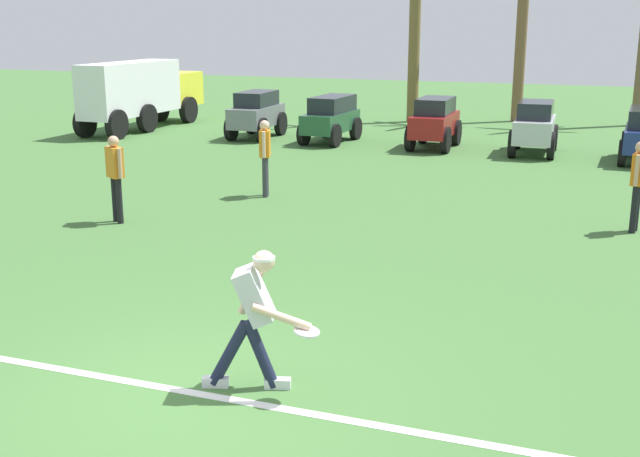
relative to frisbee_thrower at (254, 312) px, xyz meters
The scene contains 14 objects.
ground_plane 1.04m from the frisbee_thrower, 140.81° to the right, with size 80.00×80.00×0.00m, color #426E36.
field_line_paint 1.00m from the frisbee_thrower, 147.64° to the right, with size 22.97×0.12×0.01m, color white.
frisbee_thrower is the anchor object (origin of this frame).
frisbee_in_flight 0.57m from the frisbee_thrower, ahead, with size 0.28×0.28×0.06m.
teammate_near_sideline 7.28m from the frisbee_thrower, 135.00° to the left, with size 0.46×0.35×1.56m.
teammate_midfield 8.49m from the frisbee_thrower, 65.72° to the left, with size 0.26×0.50×1.56m.
teammate_deep 8.84m from the frisbee_thrower, 113.94° to the left, with size 0.30×0.49×1.56m.
parked_car_slot_a 17.18m from the frisbee_thrower, 115.16° to the left, with size 1.26×2.39×1.40m.
parked_car_slot_b 16.28m from the frisbee_thrower, 107.45° to the left, with size 1.23×2.44×1.34m.
parked_car_slot_c 15.61m from the frisbee_thrower, 96.58° to the left, with size 1.20×2.36×1.40m.
parked_car_slot_d 15.51m from the frisbee_thrower, 86.53° to the left, with size 1.26×2.39×1.40m.
box_truck 19.76m from the frisbee_thrower, 126.15° to the left, with size 1.40×5.90×2.20m.
palm_tree_far_left 21.63m from the frisbee_thrower, 100.38° to the left, with size 3.18×3.08×7.15m.
palm_tree_left_of_centre 22.75m from the frisbee_thrower, 91.08° to the left, with size 3.45×3.61×7.10m.
Camera 1 is at (3.72, -6.16, 3.55)m, focal length 45.00 mm.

